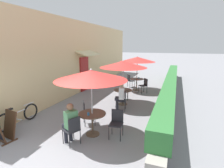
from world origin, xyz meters
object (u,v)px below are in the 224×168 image
object	(u,v)px
patio_umbrella_near	(91,75)
patio_table_far	(137,81)
coffee_cup_near	(88,114)
patio_umbrella_mid	(123,64)
cafe_chair_mid_right	(123,99)
seated_patron_near_right	(70,122)
patio_table_mid	(123,93)
patio_umbrella_far	(137,59)
coffee_cup_mid	(121,89)
bicycle_leaning	(18,116)
menu_board	(3,127)
cafe_chair_far_left	(130,80)
coffee_cup_far	(139,78)
cafe_chair_far_right	(144,84)
cafe_chair_mid_left	(123,90)
patio_table_near	(92,118)
cafe_chair_near_right	(73,128)
cafe_chair_near_left	(87,111)
cafe_chair_near_back	(117,121)
seated_patron_mid_right	(120,95)

from	to	relation	value
patio_umbrella_near	patio_table_far	size ratio (longest dim) A/B	2.52
coffee_cup_near	patio_umbrella_near	bearing A→B (deg)	76.40
patio_umbrella_mid	cafe_chair_mid_right	distance (m)	1.64
seated_patron_near_right	patio_table_mid	bearing A→B (deg)	18.48
patio_table_far	patio_umbrella_far	size ratio (longest dim) A/B	0.40
patio_umbrella_near	coffee_cup_mid	world-z (taller)	patio_umbrella_near
bicycle_leaning	menu_board	xyz separation A→B (m)	(0.47, -0.93, 0.09)
patio_table_mid	cafe_chair_far_left	distance (m)	3.55
patio_umbrella_near	coffee_cup_far	bearing A→B (deg)	88.23
coffee_cup_near	cafe_chair_far_right	world-z (taller)	cafe_chair_far_right
patio_umbrella_mid	cafe_chair_mid_left	distance (m)	1.64
patio_table_near	cafe_chair_near_right	distance (m)	0.78
cafe_chair_near_left	coffee_cup_far	distance (m)	5.64
cafe_chair_near_back	seated_patron_mid_right	world-z (taller)	seated_patron_mid_right
patio_table_near	patio_table_mid	xyz separation A→B (m)	(0.06, 3.14, 0.00)
cafe_chair_near_back	cafe_chair_mid_right	size ratio (longest dim) A/B	1.00
cafe_chair_near_left	coffee_cup_far	size ratio (longest dim) A/B	9.67
patio_umbrella_near	seated_patron_near_right	distance (m)	1.49
cafe_chair_mid_left	seated_patron_mid_right	bearing A→B (deg)	1.51
coffee_cup_mid	cafe_chair_far_right	bearing A→B (deg)	75.26
patio_umbrella_far	bicycle_leaning	bearing A→B (deg)	-114.15
coffee_cup_mid	patio_umbrella_far	size ratio (longest dim) A/B	0.04
cafe_chair_near_back	cafe_chair_far_left	distance (m)	6.62
cafe_chair_far_right	cafe_chair_far_left	bearing A→B (deg)	5.61
patio_table_near	bicycle_leaning	world-z (taller)	patio_table_near
patio_umbrella_near	patio_umbrella_far	size ratio (longest dim) A/B	1.00
coffee_cup_mid	cafe_chair_near_right	bearing A→B (deg)	-93.70
seated_patron_near_right	coffee_cup_mid	xyz separation A→B (m)	(0.35, 3.78, 0.09)
cafe_chair_mid_left	coffee_cup_far	world-z (taller)	cafe_chair_mid_left
cafe_chair_mid_right	coffee_cup_mid	distance (m)	0.80
cafe_chair_mid_left	patio_umbrella_far	bearing A→B (deg)	162.54
patio_table_near	cafe_chair_far_right	distance (m)	5.61
seated_patron_mid_right	menu_board	xyz separation A→B (m)	(-2.52, -3.63, -0.26)
patio_table_near	cafe_chair_far_left	bearing A→B (deg)	94.23
cafe_chair_near_back	patio_umbrella_mid	xyz separation A→B (m)	(-0.70, 2.99, 1.44)
patio_table_far	bicycle_leaning	size ratio (longest dim) A/B	0.51
patio_umbrella_far	menu_board	bearing A→B (deg)	-108.17
cafe_chair_far_right	coffee_cup_far	xyz separation A→B (m)	(-0.45, 0.62, 0.26)
cafe_chair_near_back	cafe_chair_far_right	world-z (taller)	same
cafe_chair_near_back	patio_umbrella_far	distance (m)	6.17
coffee_cup_mid	coffee_cup_far	bearing A→B (deg)	86.30
cafe_chair_near_right	cafe_chair_mid_right	world-z (taller)	same
patio_table_mid	patio_table_far	xyz separation A→B (m)	(0.01, 2.97, 0.00)
seated_patron_near_right	patio_table_far	world-z (taller)	seated_patron_near_right
patio_umbrella_near	patio_table_far	world-z (taller)	patio_umbrella_near
coffee_cup_far	cafe_chair_mid_left	bearing A→B (deg)	-98.77
cafe_chair_far_left	menu_board	world-z (taller)	menu_board
coffee_cup_far	menu_board	distance (m)	7.87
patio_umbrella_far	seated_patron_mid_right	bearing A→B (deg)	-88.38
cafe_chair_near_left	cafe_chair_far_right	xyz separation A→B (m)	(1.16, 4.98, 0.00)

